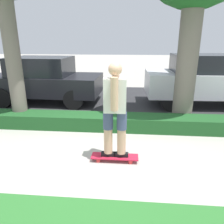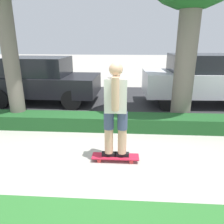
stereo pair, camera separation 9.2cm
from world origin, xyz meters
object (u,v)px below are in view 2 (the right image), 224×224
(skater_person, at_px, (116,109))
(parked_car_front, at_px, (42,80))
(skateboard, at_px, (115,157))
(parked_car_middle, at_px, (204,79))

(skater_person, xyz_separation_m, parked_car_front, (-2.77, 3.87, -0.20))
(skateboard, relative_size, skater_person, 0.51)
(skater_person, bearing_deg, parked_car_front, 125.65)
(skateboard, height_order, parked_car_front, parked_car_front)
(skater_person, height_order, parked_car_front, skater_person)
(skater_person, bearing_deg, skateboard, 90.00)
(parked_car_front, distance_m, parked_car_middle, 5.56)
(skateboard, bearing_deg, parked_car_front, 125.65)
(skater_person, relative_size, parked_car_front, 0.44)
(skateboard, bearing_deg, parked_car_middle, 54.51)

